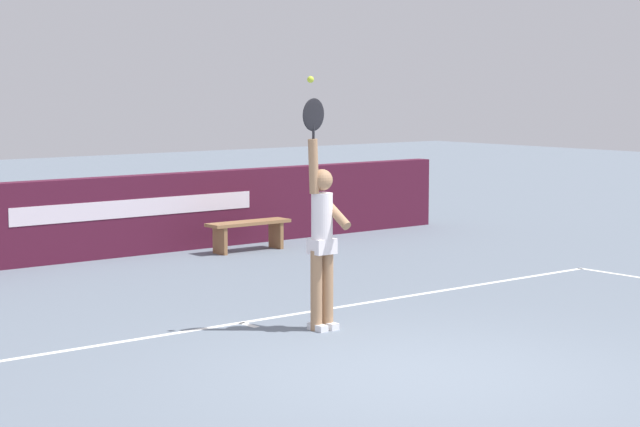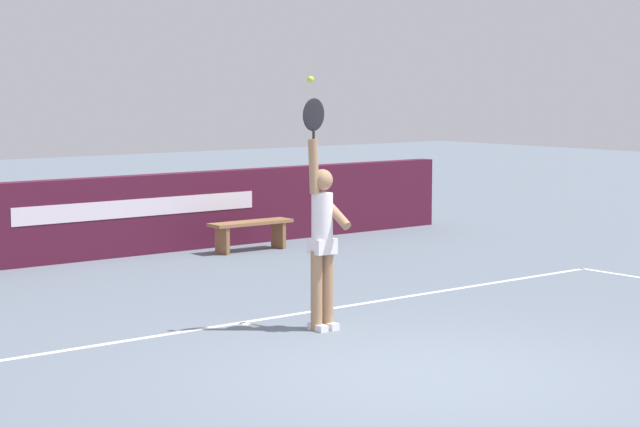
# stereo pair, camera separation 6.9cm
# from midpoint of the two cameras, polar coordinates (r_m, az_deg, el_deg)

# --- Properties ---
(ground_plane) EXTENTS (60.00, 60.00, 0.00)m
(ground_plane) POSITION_cam_midpoint_polar(r_m,az_deg,el_deg) (10.42, 5.28, -7.91)
(ground_plane) COLOR slate
(court_lines) EXTENTS (11.75, 5.46, 0.00)m
(court_lines) POSITION_cam_midpoint_polar(r_m,az_deg,el_deg) (10.54, 4.66, -7.73)
(court_lines) COLOR white
(court_lines) RESTS_ON ground
(back_wall) EXTENTS (15.48, 0.29, 1.20)m
(back_wall) POSITION_cam_midpoint_polar(r_m,az_deg,el_deg) (16.86, -13.82, -0.47)
(back_wall) COLOR #471328
(back_wall) RESTS_ON ground
(tennis_player) EXTENTS (0.43, 0.48, 2.45)m
(tennis_player) POSITION_cam_midpoint_polar(r_m,az_deg,el_deg) (12.02, 0.27, -1.04)
(tennis_player) COLOR #A17956
(tennis_player) RESTS_ON ground
(tennis_ball) EXTENTS (0.07, 0.07, 0.07)m
(tennis_ball) POSITION_cam_midpoint_polar(r_m,az_deg,el_deg) (11.76, -0.30, 6.66)
(tennis_ball) COLOR #C8E237
(courtside_bench_near) EXTENTS (1.39, 0.37, 0.47)m
(courtside_bench_near) POSITION_cam_midpoint_polar(r_m,az_deg,el_deg) (17.81, -3.33, -0.75)
(courtside_bench_near) COLOR #936740
(courtside_bench_near) RESTS_ON ground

